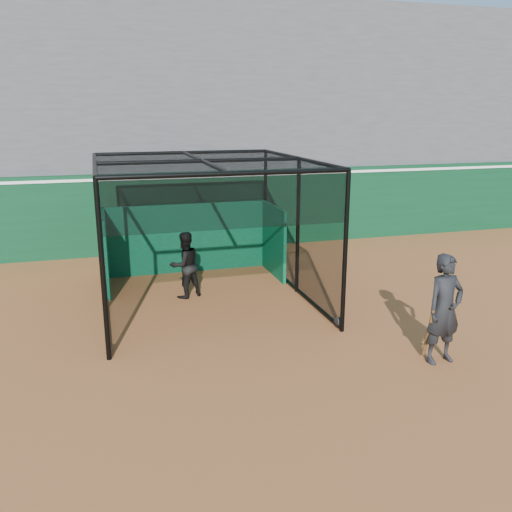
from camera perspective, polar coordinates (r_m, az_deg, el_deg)
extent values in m
plane|color=#98562C|center=(9.94, 2.70, -10.77)|extent=(120.00, 120.00, 0.00)
cube|color=#0A381D|center=(17.48, -6.37, 4.79)|extent=(50.00, 0.45, 2.50)
cube|color=white|center=(17.32, -6.48, 8.38)|extent=(50.00, 0.50, 0.08)
cube|color=#4C4C4F|center=(21.04, -8.51, 13.63)|extent=(50.00, 7.85, 7.75)
cube|color=#4C4C4F|center=(24.76, -10.17, 24.15)|extent=(50.00, 0.30, 1.20)
cube|color=#085333|center=(14.99, -7.25, 1.89)|extent=(4.45, 0.10, 1.90)
cylinder|color=black|center=(10.40, -15.27, -9.42)|extent=(0.08, 0.22, 0.22)
cylinder|color=black|center=(11.35, 8.61, -6.93)|extent=(0.08, 0.22, 0.22)
cylinder|color=black|center=(14.95, -15.78, -1.93)|extent=(0.08, 0.22, 0.22)
cylinder|color=black|center=(15.63, 1.20, -0.63)|extent=(0.08, 0.22, 0.22)
imported|color=black|center=(12.93, -7.50, -0.94)|extent=(0.94, 0.85, 1.59)
imported|color=black|center=(10.02, 19.23, -5.31)|extent=(0.76, 0.55, 1.97)
cylinder|color=#593819|center=(10.07, 17.68, -7.72)|extent=(0.15, 0.37, 0.98)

